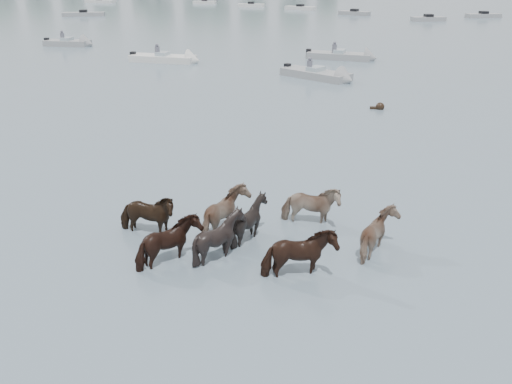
# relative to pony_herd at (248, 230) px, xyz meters

# --- Properties ---
(ground) EXTENTS (400.00, 400.00, 0.00)m
(ground) POSITION_rel_pony_herd_xyz_m (-1.87, -0.83, -0.47)
(ground) COLOR slate
(ground) RESTS_ON ground
(pony_herd) EXTENTS (7.61, 3.92, 1.46)m
(pony_herd) POSITION_rel_pony_herd_xyz_m (0.00, 0.00, 0.00)
(pony_herd) COLOR black
(pony_herd) RESTS_ON ground
(swimming_pony) EXTENTS (0.72, 0.44, 0.44)m
(swimming_pony) POSITION_rel_pony_herd_xyz_m (4.25, 14.83, -0.37)
(swimming_pony) COLOR black
(swimming_pony) RESTS_ON ground
(motorboat_a) EXTENTS (5.59, 2.13, 1.92)m
(motorboat_a) POSITION_rel_pony_herd_xyz_m (-10.14, 26.56, -0.24)
(motorboat_a) COLOR silver
(motorboat_a) RESTS_ON ground
(motorboat_b) EXTENTS (5.15, 4.17, 1.92)m
(motorboat_b) POSITION_rel_pony_herd_xyz_m (1.32, 21.80, -0.24)
(motorboat_b) COLOR gray
(motorboat_b) RESTS_ON ground
(motorboat_c) EXTENTS (5.56, 2.51, 1.92)m
(motorboat_c) POSITION_rel_pony_herd_xyz_m (2.91, 29.74, -0.24)
(motorboat_c) COLOR gray
(motorboat_c) RESTS_ON ground
(motorboat_f) EXTENTS (4.58, 1.64, 1.92)m
(motorboat_f) POSITION_rel_pony_herd_xyz_m (-21.33, 33.47, -0.24)
(motorboat_f) COLOR gray
(motorboat_f) RESTS_ON ground
(distant_flotilla) EXTENTS (105.85, 29.26, 0.93)m
(distant_flotilla) POSITION_rel_pony_herd_xyz_m (-0.86, 72.95, -0.21)
(distant_flotilla) COLOR gray
(distant_flotilla) RESTS_ON ground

